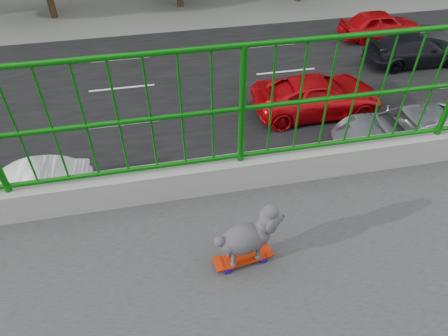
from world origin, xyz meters
TOP-DOWN VIEW (x-y plane):
  - road at (-13.00, 0.00)m, footprint 18.00×90.00m
  - skateboard at (-0.51, 1.82)m, footprint 0.20×0.49m
  - poodle at (-0.52, 1.85)m, footprint 0.27×0.55m
  - car_1 at (-9.20, -3.00)m, footprint 1.37×3.94m
  - car_2 at (-12.40, 8.13)m, footprint 2.51×5.45m
  - car_3 at (-15.60, 14.55)m, footprint 2.04×5.01m
  - car_4 at (-18.80, 14.36)m, footprint 1.81×4.50m
  - car_6 at (-9.20, 10.45)m, footprint 2.63×5.70m
  - car_7 at (-12.40, 7.96)m, footprint 1.90×4.66m

SIDE VIEW (x-z plane):
  - road at x=-13.00m, z-range 0.00..0.02m
  - car_1 at x=-9.20m, z-range 0.00..1.30m
  - car_7 at x=-12.40m, z-range 0.00..1.35m
  - car_3 at x=-15.60m, z-range 0.00..1.45m
  - car_2 at x=-12.40m, z-range 0.00..1.51m
  - car_4 at x=-18.80m, z-range 0.00..1.53m
  - car_6 at x=-9.20m, z-range 0.00..1.58m
  - skateboard at x=-0.51m, z-range 7.02..7.08m
  - poodle at x=-0.52m, z-range 7.08..7.54m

